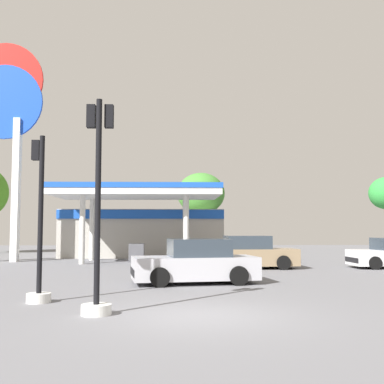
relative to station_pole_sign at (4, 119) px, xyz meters
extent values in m
plane|color=slate|center=(11.18, -18.03, -8.78)|extent=(90.00, 90.00, 0.00)
cube|color=#ADA89E|center=(8.27, 6.10, -7.13)|extent=(11.19, 6.88, 3.31)
cube|color=#194CB2|center=(8.27, 2.61, -5.82)|extent=(11.19, 0.12, 0.60)
cube|color=white|center=(8.27, -0.46, -4.70)|extent=(9.87, 5.64, 0.35)
cube|color=#194CB2|center=(8.27, -0.46, -4.37)|extent=(9.97, 5.74, 0.30)
cylinder|color=silver|center=(5.31, -2.01, -6.83)|extent=(0.32, 0.32, 3.91)
cylinder|color=silver|center=(11.23, -2.01, -6.83)|extent=(0.32, 0.32, 3.91)
cylinder|color=silver|center=(5.31, 1.09, -6.83)|extent=(0.32, 0.32, 3.91)
cylinder|color=silver|center=(11.23, 1.09, -6.83)|extent=(0.32, 0.32, 3.91)
cube|color=#4C4C51|center=(8.27, -0.46, -8.23)|extent=(0.90, 0.60, 1.10)
cube|color=white|center=(0.85, -0.01, -4.38)|extent=(0.40, 0.56, 8.80)
cylinder|color=blue|center=(0.00, -0.01, 1.06)|extent=(4.65, 0.22, 4.65)
cylinder|color=red|center=(0.00, 0.01, 2.46)|extent=(4.65, 0.22, 4.65)
cube|color=white|center=(0.00, 0.05, 1.76)|extent=(4.28, 0.08, 0.84)
cylinder|color=black|center=(10.11, -12.73, -8.43)|extent=(0.73, 0.35, 0.70)
cylinder|color=black|center=(9.81, -10.89, -8.43)|extent=(0.73, 0.35, 0.70)
cylinder|color=black|center=(12.91, -12.28, -8.43)|extent=(0.73, 0.35, 0.70)
cylinder|color=black|center=(12.61, -10.43, -8.43)|extent=(0.73, 0.35, 0.70)
cube|color=#B2B2BA|center=(11.36, -11.58, -8.21)|extent=(4.81, 2.62, 0.83)
cube|color=#2D3842|center=(11.52, -11.56, -7.49)|extent=(2.42, 2.02, 0.70)
cube|color=black|center=(9.15, -11.94, -8.32)|extent=(0.42, 1.81, 0.26)
cylinder|color=black|center=(20.43, -6.10, -8.45)|extent=(0.66, 0.24, 0.65)
cylinder|color=black|center=(20.38, -4.34, -8.45)|extent=(0.66, 0.24, 0.65)
cube|color=black|center=(19.64, -5.24, -8.35)|extent=(0.17, 1.71, 0.24)
cylinder|color=black|center=(15.79, -4.17, -8.43)|extent=(0.72, 0.29, 0.70)
cylinder|color=black|center=(15.91, -6.05, -8.43)|extent=(0.72, 0.29, 0.70)
cylinder|color=black|center=(12.94, -4.37, -8.43)|extent=(0.72, 0.29, 0.70)
cylinder|color=black|center=(13.07, -6.24, -8.43)|extent=(0.72, 0.29, 0.70)
cube|color=#8C7556|center=(14.43, -5.21, -8.20)|extent=(4.72, 2.23, 0.83)
cube|color=#2D3842|center=(14.26, -5.22, -7.48)|extent=(2.30, 1.85, 0.70)
cube|color=black|center=(16.68, -5.06, -8.32)|extent=(0.25, 1.84, 0.26)
cylinder|color=silver|center=(8.81, -17.89, -8.66)|extent=(0.72, 0.72, 0.25)
cylinder|color=black|center=(8.81, -17.89, -6.06)|extent=(0.14, 0.14, 4.93)
cube|color=black|center=(8.59, -17.73, -3.98)|extent=(0.21, 0.20, 0.57)
sphere|color=red|center=(8.59, -17.61, -3.80)|extent=(0.15, 0.15, 0.15)
sphere|color=#D89E0C|center=(8.59, -17.61, -3.98)|extent=(0.15, 0.15, 0.15)
sphere|color=green|center=(8.59, -17.61, -4.16)|extent=(0.15, 0.15, 0.15)
cube|color=black|center=(9.03, -17.73, -3.98)|extent=(0.21, 0.20, 0.57)
sphere|color=red|center=(9.03, -17.61, -3.80)|extent=(0.15, 0.15, 0.15)
sphere|color=#D89E0C|center=(9.03, -17.61, -3.98)|extent=(0.15, 0.15, 0.15)
sphere|color=green|center=(9.03, -17.61, -4.16)|extent=(0.15, 0.15, 0.15)
cylinder|color=silver|center=(6.90, -15.97, -8.65)|extent=(0.66, 0.66, 0.26)
cylinder|color=black|center=(6.90, -15.97, -6.33)|extent=(0.14, 0.14, 4.38)
cube|color=black|center=(6.68, -15.81, -4.52)|extent=(0.21, 0.20, 0.57)
sphere|color=red|center=(6.68, -15.69, -4.34)|extent=(0.15, 0.15, 0.15)
sphere|color=#D89E0C|center=(6.68, -15.69, -4.52)|extent=(0.15, 0.15, 0.15)
sphere|color=green|center=(6.68, -15.69, -4.70)|extent=(0.15, 0.15, 0.15)
cylinder|color=brown|center=(12.64, 9.12, -7.09)|extent=(0.39, 0.39, 3.38)
ellipsoid|color=#408031|center=(12.64, 9.12, -3.96)|extent=(3.86, 3.86, 3.35)
camera|label=1|loc=(10.71, -29.38, -6.72)|focal=44.61mm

